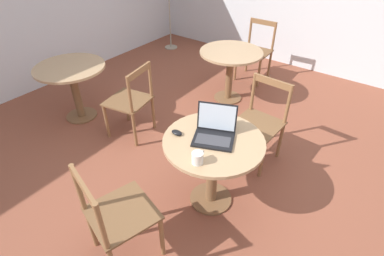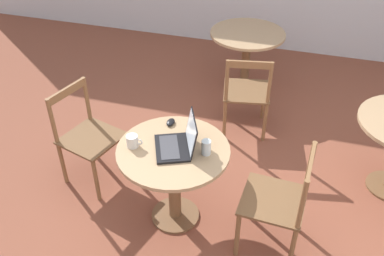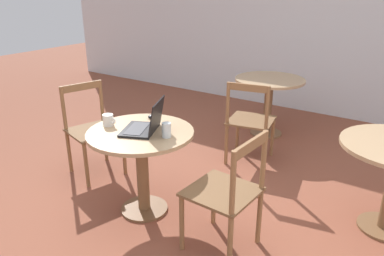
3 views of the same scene
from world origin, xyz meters
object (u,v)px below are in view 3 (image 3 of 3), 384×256
object	(u,v)px
cafe_table_near	(141,150)
drinking_glass	(166,130)
chair_far_front	(250,122)
laptop	(145,125)
mug	(108,120)
chair_near_left	(92,130)
mouse	(153,116)
chair_near_right	(227,194)
cafe_table_far	(269,91)

from	to	relation	value
cafe_table_near	drinking_glass	world-z (taller)	drinking_glass
chair_far_front	laptop	size ratio (longest dim) A/B	2.15
chair_far_front	mug	world-z (taller)	chair_far_front
chair_near_left	drinking_glass	world-z (taller)	chair_near_left
chair_far_front	laptop	xyz separation A→B (m)	(-0.28, -1.31, 0.31)
cafe_table_near	chair_near_left	bearing A→B (deg)	163.81
chair_far_front	drinking_glass	world-z (taller)	chair_far_front
chair_near_left	mug	bearing A→B (deg)	-27.82
chair_near_left	drinking_glass	distance (m)	1.18
cafe_table_near	mug	xyz separation A→B (m)	(-0.29, -0.05, 0.20)
mouse	mug	size ratio (longest dim) A/B	0.80
chair_far_front	laptop	bearing A→B (deg)	-102.00
cafe_table_near	mug	world-z (taller)	mug
chair_far_front	cafe_table_near	bearing A→B (deg)	-103.24
chair_near_right	mouse	distance (m)	1.02
mouse	chair_near_left	bearing A→B (deg)	-177.00
chair_near_left	laptop	bearing A→B (deg)	-14.51
cafe_table_near	mug	distance (m)	0.36
chair_near_left	mouse	size ratio (longest dim) A/B	8.88
cafe_table_far	cafe_table_near	bearing A→B (deg)	-93.96
drinking_glass	laptop	bearing A→B (deg)	-179.22
chair_near_right	chair_far_front	bearing A→B (deg)	109.98
cafe_table_far	mouse	distance (m)	1.90
mouse	chair_far_front	bearing A→B (deg)	67.43
cafe_table_near	drinking_glass	bearing A→B (deg)	5.04
chair_near_right	drinking_glass	xyz separation A→B (m)	(-0.57, 0.07, 0.32)
chair_far_front	laptop	distance (m)	1.37
mouse	mug	bearing A→B (deg)	-117.37
chair_far_front	drinking_glass	xyz separation A→B (m)	(-0.07, -1.30, 0.32)
chair_far_front	chair_near_left	bearing A→B (deg)	-137.65
mug	drinking_glass	size ratio (longest dim) A/B	1.11
laptop	mouse	world-z (taller)	laptop
laptop	mug	world-z (taller)	laptop
cafe_table_near	chair_near_left	world-z (taller)	chair_near_left
cafe_table_far	laptop	world-z (taller)	laptop
laptop	chair_near_right	bearing A→B (deg)	-4.59
chair_near_left	drinking_glass	bearing A→B (deg)	-11.73
cafe_table_far	chair_near_left	distance (m)	2.17
chair_near_left	chair_far_front	xyz separation A→B (m)	(1.18, 1.07, 0.00)
cafe_table_far	drinking_glass	distance (m)	2.16
cafe_table_near	drinking_glass	distance (m)	0.32
cafe_table_far	chair_near_left	size ratio (longest dim) A/B	0.94
cafe_table_near	mouse	xyz separation A→B (m)	(-0.12, 0.29, 0.17)
laptop	mouse	distance (m)	0.31
laptop	chair_near_left	bearing A→B (deg)	165.49
chair_near_left	chair_near_right	bearing A→B (deg)	-9.99
chair_far_front	mouse	xyz separation A→B (m)	(-0.43, -1.03, 0.28)
cafe_table_far	drinking_glass	bearing A→B (deg)	-87.52
chair_near_right	mouse	world-z (taller)	chair_near_right
chair_near_right	laptop	xyz separation A→B (m)	(-0.78, 0.06, 0.31)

